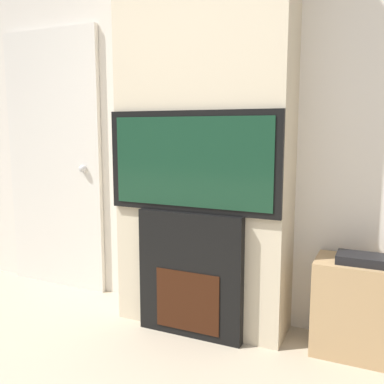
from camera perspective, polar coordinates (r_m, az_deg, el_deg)
wall_back at (r=2.95m, az=3.20°, el=9.33°), size 6.00×0.06×2.70m
chimney_breast at (r=2.76m, az=1.58°, el=9.40°), size 1.12×0.36×2.70m
fireplace at (r=2.75m, az=-0.01°, el=-10.87°), size 0.69×0.15×0.79m
television at (r=2.60m, az=-0.03°, el=4.03°), size 1.12×0.07×0.62m
media_stand at (r=2.73m, az=21.58°, el=-14.10°), size 0.52×0.32×0.61m
entry_door at (r=3.67m, az=-17.92°, el=3.87°), size 0.92×0.09×2.07m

